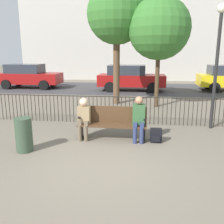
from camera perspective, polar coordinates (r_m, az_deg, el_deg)
ground_plane at (r=5.51m, az=-2.20°, el=-12.36°), size 80.00×80.00×0.00m
park_bench at (r=7.01m, az=0.08°, el=-2.24°), size 1.91×0.45×0.92m
seated_person_0 at (r=6.98m, az=-6.46°, el=-0.89°), size 0.34×0.39×1.18m
seated_person_1 at (r=6.79m, az=6.15°, el=-1.04°), size 0.34×0.39×1.26m
backpack at (r=6.93m, az=10.01°, el=-5.33°), size 0.32×0.22×0.38m
fence_railing at (r=8.53m, az=1.23°, el=1.03°), size 9.01×0.03×0.95m
tree_0 at (r=11.28m, az=10.75°, el=18.20°), size 2.64×2.64×4.70m
tree_1 at (r=11.89m, az=1.07°, el=21.28°), size 2.65×2.65×5.38m
lamp_post at (r=8.41m, az=23.08°, el=13.09°), size 0.28×0.28×3.79m
street_surface at (r=17.08m, az=4.14°, el=5.40°), size 24.00×6.00×0.01m
parked_car_0 at (r=16.03m, az=4.18°, el=7.89°), size 4.20×1.94×1.62m
parked_car_1 at (r=18.18m, az=-18.52°, el=7.90°), size 4.20×1.94×1.62m
trash_bin at (r=6.53m, az=-19.51°, el=-4.93°), size 0.41×0.41×0.85m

